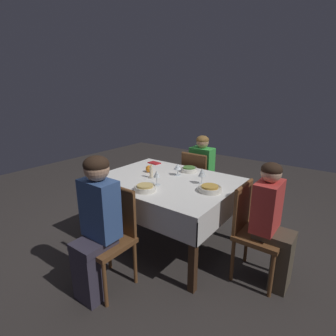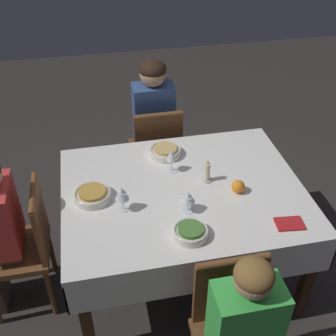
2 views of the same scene
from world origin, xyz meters
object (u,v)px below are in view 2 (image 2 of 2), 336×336
chair_east (26,243)px  bowl_north (191,232)px  chair_north (234,329)px  candle_centerpiece (207,173)px  napkin_red_folded (289,224)px  person_adult_denim (153,120)px  wine_glass_north (188,198)px  wine_glass_east (122,194)px  dining_table (183,199)px  wine_glass_south (172,157)px  bowl_south (165,151)px  bowl_east (93,195)px  orange_fruit (238,187)px  chair_south (157,149)px

chair_east → bowl_north: 1.00m
chair_north → candle_centerpiece: (-0.09, -0.83, 0.30)m
chair_north → napkin_red_folded: 0.62m
person_adult_denim → wine_glass_north: size_ratio=8.93×
chair_east → wine_glass_east: (-0.58, 0.10, 0.36)m
dining_table → bowl_north: bearing=82.5°
wine_glass_north → candle_centerpiece: size_ratio=0.87×
wine_glass_east → chair_north: bearing=122.7°
chair_north → candle_centerpiece: size_ratio=5.73×
wine_glass_south → bowl_south: bearing=-89.1°
bowl_south → bowl_north: same height
chair_east → wine_glass_north: 1.00m
wine_glass_east → napkin_red_folded: (-0.85, 0.29, -0.11)m
chair_east → bowl_east: bearing=94.2°
dining_table → wine_glass_east: 0.43m
candle_centerpiece → orange_fruit: 0.20m
wine_glass_south → candle_centerpiece: size_ratio=1.01×
person_adult_denim → candle_centerpiece: person_adult_denim is taller
bowl_east → wine_glass_east: (-0.16, 0.13, 0.09)m
person_adult_denim → wine_glass_east: size_ratio=7.22×
person_adult_denim → wine_glass_east: (0.35, 1.04, 0.18)m
wine_glass_south → orange_fruit: wine_glass_south is taller
chair_east → wine_glass_south: size_ratio=5.68×
orange_fruit → dining_table: bearing=-16.3°
dining_table → bowl_south: bowl_south is taller
wine_glass_south → person_adult_denim: bearing=-90.8°
bowl_east → orange_fruit: (-0.83, 0.11, 0.01)m
bowl_south → bowl_east: 0.60m
chair_south → bowl_south: size_ratio=4.17×
candle_centerpiece → wine_glass_north: bearing=53.4°
napkin_red_folded → chair_east: bearing=-15.3°
dining_table → chair_south: size_ratio=1.64×
orange_fruit → bowl_east: bearing=-7.6°
wine_glass_south → bowl_east: (0.49, 0.16, -0.08)m
person_adult_denim → napkin_red_folded: size_ratio=7.41×
chair_north → bowl_south: 1.18m
chair_south → bowl_south: (0.01, 0.42, 0.27)m
chair_east → bowl_north: size_ratio=4.69×
wine_glass_south → napkin_red_folded: size_ratio=0.97×
dining_table → napkin_red_folded: size_ratio=8.99×
wine_glass_south → bowl_east: size_ratio=0.70×
dining_table → candle_centerpiece: 0.21m
chair_north → wine_glass_north: size_ratio=6.62×
bowl_south → orange_fruit: size_ratio=2.66×
chair_north → orange_fruit: (-0.23, -0.70, 0.28)m
bowl_east → wine_glass_south: bearing=-161.6°
wine_glass_south → napkin_red_folded: 0.79m
bowl_north → orange_fruit: 0.45m
wine_glass_east → orange_fruit: bearing=-178.4°
chair_south → chair_north: bearing=93.3°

